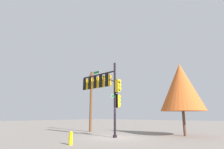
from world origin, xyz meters
TOP-DOWN VIEW (x-y plane):
  - ground_plane at (0.00, 0.00)m, footprint 120.00×120.00m
  - signal_pole_assembly at (1.48, -0.15)m, footprint 5.31×1.16m
  - utility_pole at (5.81, -2.53)m, footprint 1.06×1.59m
  - fire_hydrant at (-0.38, 4.89)m, footprint 0.33×0.24m
  - tree_near at (-4.12, -5.05)m, footprint 4.12×4.12m

SIDE VIEW (x-z plane):
  - ground_plane at x=0.00m, z-range 0.00..0.00m
  - fire_hydrant at x=-0.38m, z-range 0.00..0.83m
  - utility_pole at x=5.81m, z-range 0.12..7.22m
  - signal_pole_assembly at x=1.48m, z-range 1.20..7.77m
  - tree_near at x=-4.12m, z-range 1.11..7.93m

